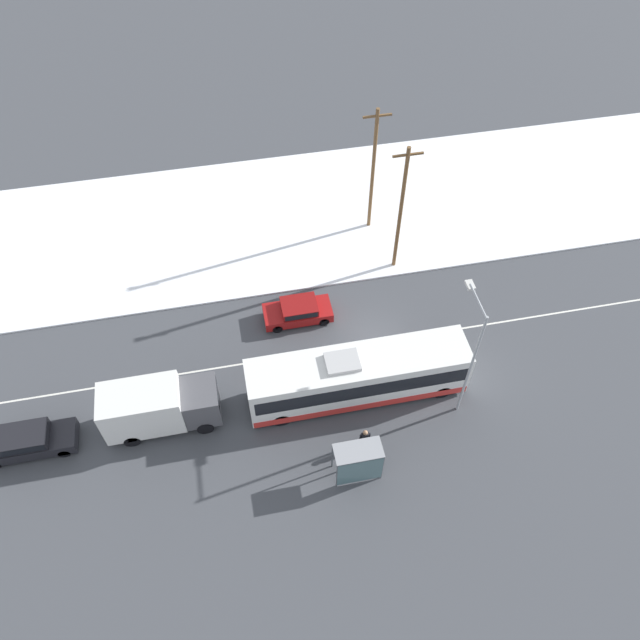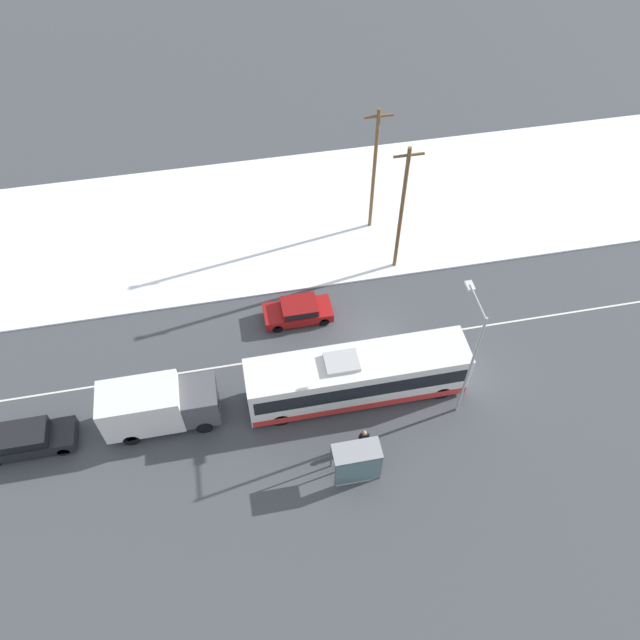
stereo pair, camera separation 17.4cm
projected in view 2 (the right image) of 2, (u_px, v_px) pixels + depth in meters
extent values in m
plane|color=#424449|center=(373.00, 343.00, 37.58)|extent=(120.00, 120.00, 0.00)
cube|color=white|center=(334.00, 211.00, 44.88)|extent=(80.00, 13.91, 0.12)
cube|color=silver|center=(373.00, 343.00, 37.58)|extent=(60.00, 0.12, 0.00)
cube|color=white|center=(357.00, 376.00, 34.02)|extent=(12.10, 2.55, 2.93)
cube|color=black|center=(358.00, 372.00, 33.74)|extent=(11.62, 2.57, 1.11)
cube|color=red|center=(356.00, 388.00, 34.95)|extent=(11.98, 2.57, 0.53)
cube|color=#B2B2B2|center=(342.00, 362.00, 32.67)|extent=(1.80, 1.40, 0.24)
cylinder|color=black|center=(442.00, 392.00, 34.83)|extent=(1.00, 0.28, 1.00)
cylinder|color=black|center=(430.00, 359.00, 36.23)|extent=(1.00, 0.28, 1.00)
cylinder|color=black|center=(281.00, 419.00, 33.77)|extent=(1.00, 0.28, 1.00)
cylinder|color=black|center=(275.00, 384.00, 35.16)|extent=(1.00, 0.28, 1.00)
cube|color=silver|center=(141.00, 407.00, 32.72)|extent=(4.16, 2.30, 2.65)
cube|color=#4C4C51|center=(200.00, 400.00, 33.30)|extent=(1.90, 2.18, 2.06)
cube|color=black|center=(217.00, 393.00, 33.09)|extent=(0.06, 1.95, 0.91)
cylinder|color=black|center=(205.00, 427.00, 33.52)|extent=(0.90, 0.26, 0.90)
cylinder|color=black|center=(202.00, 395.00, 34.77)|extent=(0.90, 0.26, 0.90)
cylinder|color=black|center=(132.00, 439.00, 33.07)|extent=(0.90, 0.26, 0.90)
cylinder|color=black|center=(131.00, 406.00, 34.32)|extent=(0.90, 0.26, 0.90)
cube|color=maroon|center=(298.00, 313.00, 38.36)|extent=(4.18, 1.80, 0.64)
cube|color=maroon|center=(299.00, 306.00, 37.92)|extent=(2.17, 1.66, 0.50)
cube|color=black|center=(299.00, 306.00, 37.91)|extent=(2.00, 1.69, 0.40)
cylinder|color=black|center=(278.00, 328.00, 37.88)|extent=(0.64, 0.22, 0.64)
cylinder|color=black|center=(274.00, 309.00, 38.85)|extent=(0.64, 0.22, 0.64)
cylinder|color=black|center=(324.00, 321.00, 38.22)|extent=(0.64, 0.22, 0.64)
cylinder|color=black|center=(319.00, 302.00, 39.19)|extent=(0.64, 0.22, 0.64)
cube|color=black|center=(30.00, 441.00, 32.85)|extent=(4.79, 1.80, 0.73)
cube|color=black|center=(23.00, 435.00, 32.33)|extent=(2.49, 1.66, 0.57)
cube|color=black|center=(23.00, 435.00, 32.32)|extent=(2.29, 1.69, 0.46)
cylinder|color=black|center=(64.00, 451.00, 32.78)|extent=(0.64, 0.22, 0.64)
cylinder|color=black|center=(65.00, 425.00, 33.74)|extent=(0.64, 0.22, 0.64)
cylinder|color=#23232D|center=(361.00, 444.00, 32.98)|extent=(0.11, 0.11, 0.75)
cylinder|color=#23232D|center=(365.00, 443.00, 33.01)|extent=(0.11, 0.11, 0.75)
cube|color=black|center=(364.00, 437.00, 32.46)|extent=(0.39, 0.21, 0.62)
sphere|color=tan|center=(364.00, 433.00, 32.12)|extent=(0.26, 0.26, 0.26)
cylinder|color=black|center=(359.00, 438.00, 32.46)|extent=(0.10, 0.10, 0.59)
cylinder|color=black|center=(368.00, 437.00, 32.51)|extent=(0.10, 0.10, 0.59)
cube|color=gray|center=(357.00, 451.00, 30.52)|extent=(2.42, 1.20, 0.06)
cube|color=slate|center=(359.00, 472.00, 31.08)|extent=(2.32, 0.04, 2.16)
cylinder|color=#474C51|center=(331.00, 456.00, 31.67)|extent=(0.08, 0.08, 2.34)
cylinder|color=#474C51|center=(376.00, 448.00, 31.94)|extent=(0.08, 0.08, 2.34)
cylinder|color=#474C51|center=(336.00, 476.00, 30.98)|extent=(0.08, 0.08, 2.34)
cylinder|color=#474C51|center=(381.00, 468.00, 31.26)|extent=(0.08, 0.08, 2.34)
cylinder|color=#9EA3A8|center=(470.00, 368.00, 31.53)|extent=(0.14, 0.14, 8.13)
cylinder|color=#9EA3A8|center=(478.00, 302.00, 29.14)|extent=(0.10, 2.18, 0.10)
cube|color=silver|center=(470.00, 286.00, 29.86)|extent=(0.36, 0.60, 0.16)
cylinder|color=brown|center=(401.00, 212.00, 37.90)|extent=(0.24, 0.24, 9.41)
cube|color=brown|center=(409.00, 155.00, 34.62)|extent=(1.80, 0.12, 0.12)
cylinder|color=brown|center=(374.00, 173.00, 40.35)|extent=(0.24, 0.24, 9.33)
cube|color=brown|center=(379.00, 116.00, 37.10)|extent=(1.80, 0.12, 0.12)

